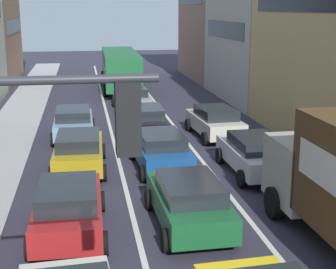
{
  "coord_description": "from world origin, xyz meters",
  "views": [
    {
      "loc": [
        -3.04,
        -6.03,
        6.16
      ],
      "look_at": [
        0.0,
        12.0,
        1.6
      ],
      "focal_mm": 54.58,
      "sensor_mm": 36.0,
      "label": 1
    }
  ],
  "objects": [
    {
      "name": "sidewalk_left",
      "position": [
        -6.7,
        20.0,
        0.07
      ],
      "size": [
        2.6,
        64.0,
        0.14
      ],
      "primitive_type": "cube",
      "color": "#ABABAB",
      "rests_on": "ground"
    },
    {
      "name": "lane_stripe_left",
      "position": [
        -1.7,
        20.0,
        0.01
      ],
      "size": [
        0.16,
        60.0,
        0.01
      ],
      "primitive_type": "cube",
      "color": "silver",
      "rests_on": "ground"
    },
    {
      "name": "sedan_centre_lane_second",
      "position": [
        -0.18,
        7.35,
        0.8
      ],
      "size": [
        2.12,
        4.33,
        1.49
      ],
      "rotation": [
        0.0,
        0.0,
        1.59
      ],
      "color": "#19592D",
      "rests_on": "ground"
    },
    {
      "name": "hatchback_centre_lane_third",
      "position": [
        -0.16,
        12.86,
        0.8
      ],
      "size": [
        2.2,
        4.37,
        1.49
      ],
      "rotation": [
        0.0,
        0.0,
        1.61
      ],
      "color": "#194C8C",
      "rests_on": "ground"
    },
    {
      "name": "wagon_right_lane_far",
      "position": [
        3.22,
        17.42,
        0.8
      ],
      "size": [
        2.27,
        4.4,
        1.49
      ],
      "rotation": [
        0.0,
        0.0,
        1.63
      ],
      "color": "beige",
      "rests_on": "ground"
    },
    {
      "name": "bus_mid_queue_primary",
      "position": [
        -0.15,
        33.19,
        1.76
      ],
      "size": [
        2.96,
        10.55,
        2.9
      ],
      "rotation": [
        0.0,
        0.0,
        1.55
      ],
      "color": "#1E6033",
      "rests_on": "ground"
    },
    {
      "name": "sedan_left_lane_fourth",
      "position": [
        -3.55,
        18.34,
        0.8
      ],
      "size": [
        2.07,
        4.3,
        1.49
      ],
      "rotation": [
        0.0,
        0.0,
        1.57
      ],
      "color": "#759EB7",
      "rests_on": "ground"
    },
    {
      "name": "coupe_centre_lane_fourth",
      "position": [
        -0.06,
        18.22,
        0.8
      ],
      "size": [
        2.15,
        4.34,
        1.49
      ],
      "rotation": [
        0.0,
        0.0,
        1.55
      ],
      "color": "black",
      "rests_on": "ground"
    },
    {
      "name": "lane_stripe_right",
      "position": [
        1.7,
        20.0,
        0.01
      ],
      "size": [
        0.16,
        60.0,
        0.01
      ],
      "primitive_type": "cube",
      "color": "silver",
      "rests_on": "ground"
    },
    {
      "name": "sedan_centre_lane_fifth",
      "position": [
        -0.12,
        24.6,
        0.8
      ],
      "size": [
        2.22,
        4.38,
        1.49
      ],
      "rotation": [
        0.0,
        0.0,
        1.62
      ],
      "color": "gray",
      "rests_on": "ground"
    },
    {
      "name": "wagon_left_lane_second",
      "position": [
        -3.56,
        7.44,
        0.8
      ],
      "size": [
        2.12,
        4.33,
        1.49
      ],
      "rotation": [
        0.0,
        0.0,
        1.55
      ],
      "color": "#A51E1E",
      "rests_on": "ground"
    },
    {
      "name": "sedan_left_lane_third",
      "position": [
        -3.29,
        13.21,
        0.8
      ],
      "size": [
        2.17,
        4.36,
        1.49
      ],
      "rotation": [
        0.0,
        0.0,
        1.54
      ],
      "color": "#B29319",
      "rests_on": "ground"
    },
    {
      "name": "sedan_right_lane_behind_truck",
      "position": [
        3.26,
        11.71,
        0.8
      ],
      "size": [
        2.07,
        4.3,
        1.49
      ],
      "rotation": [
        0.0,
        0.0,
        1.57
      ],
      "color": "silver",
      "rests_on": "ground"
    },
    {
      "name": "building_row_right",
      "position": [
        9.9,
        21.34,
        6.11
      ],
      "size": [
        7.2,
        43.9,
        13.75
      ],
      "rotation": [
        0.0,
        0.0,
        -1.57
      ],
      "color": "#936B5B",
      "rests_on": "ground"
    }
  ]
}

